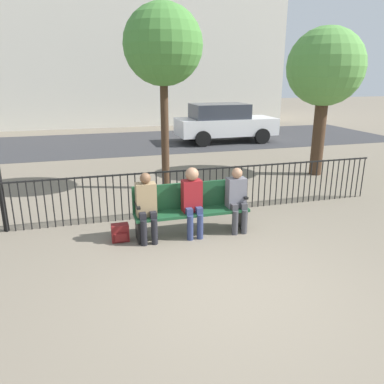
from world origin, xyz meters
TOP-DOWN VIEW (x-y plane):
  - ground_plane at (0.00, 0.00)m, footprint 80.00×80.00m
  - park_bench at (0.00, 1.99)m, footprint 2.06×0.45m
  - seated_person_0 at (-0.81, 1.86)m, footprint 0.34×0.39m
  - seated_person_1 at (-0.01, 1.86)m, footprint 0.34×0.39m
  - seated_person_2 at (0.83, 1.86)m, footprint 0.34×0.39m
  - backpack at (-1.28, 1.96)m, footprint 0.30×0.22m
  - fence_railing at (-0.02, 2.94)m, footprint 9.01×0.03m
  - tree_0 at (4.64, 5.08)m, footprint 2.07×2.07m
  - tree_1 at (0.16, 4.89)m, footprint 1.84×1.84m
  - street_surface at (0.00, 12.00)m, footprint 24.00×6.00m
  - parked_car_0 at (4.02, 11.01)m, footprint 4.20×1.94m

SIDE VIEW (x-z plane):
  - ground_plane at x=0.00m, z-range 0.00..0.00m
  - street_surface at x=0.00m, z-range 0.00..0.01m
  - backpack at x=-1.28m, z-range 0.00..0.30m
  - park_bench at x=0.00m, z-range 0.04..0.96m
  - fence_railing at x=-0.02m, z-range 0.08..1.03m
  - seated_person_2 at x=0.83m, z-range 0.07..1.25m
  - seated_person_0 at x=-0.81m, z-range 0.06..1.27m
  - seated_person_1 at x=-0.01m, z-range 0.08..1.33m
  - parked_car_0 at x=4.02m, z-range 0.03..1.65m
  - tree_0 at x=4.64m, z-range 0.92..4.93m
  - tree_1 at x=0.16m, z-range 1.22..5.56m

